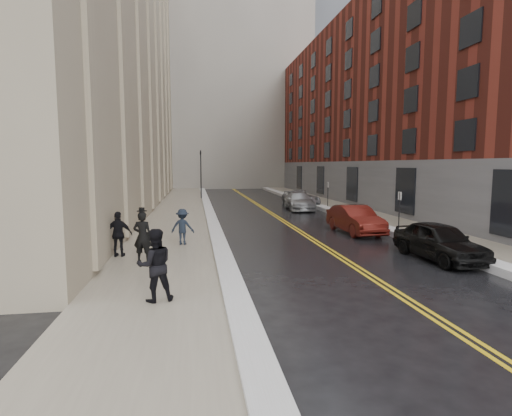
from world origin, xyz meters
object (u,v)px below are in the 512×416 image
object	(u,v)px
pedestrian_main	(143,237)
car_silver_near	(299,201)
pedestrian_b	(183,227)
car_black	(439,241)
car_maroon	(355,219)
pedestrian_c	(119,234)
pedestrian_a	(155,265)
car_silver_far	(301,198)

from	to	relation	value
pedestrian_main	car_silver_near	bearing A→B (deg)	-109.60
pedestrian_b	car_black	bearing A→B (deg)	172.37
car_maroon	pedestrian_c	xyz separation A→B (m)	(-11.53, -4.52, 0.28)
car_black	car_silver_near	world-z (taller)	car_black
pedestrian_main	pedestrian_a	world-z (taller)	pedestrian_a
pedestrian_a	pedestrian_b	world-z (taller)	pedestrian_a
car_black	pedestrian_c	world-z (taller)	pedestrian_c
pedestrian_a	car_maroon	bearing A→B (deg)	-148.01
car_black	car_maroon	size ratio (longest dim) A/B	0.96
car_black	car_silver_near	xyz separation A→B (m)	(-0.94, 17.66, -0.02)
pedestrian_a	pedestrian_c	xyz separation A→B (m)	(-1.89, 5.43, -0.08)
pedestrian_b	pedestrian_c	bearing A→B (deg)	53.81
car_silver_near	pedestrian_a	bearing A→B (deg)	-110.49
car_black	pedestrian_a	size ratio (longest dim) A/B	2.28
car_maroon	pedestrian_a	world-z (taller)	pedestrian_a
car_silver_far	pedestrian_a	xyz separation A→B (m)	(-10.49, -24.29, 0.41)
car_silver_far	pedestrian_a	bearing A→B (deg)	-117.23
car_silver_far	pedestrian_c	bearing A→B (deg)	-127.15
car_maroon	pedestrian_c	bearing A→B (deg)	-161.69
pedestrian_main	car_black	bearing A→B (deg)	-172.03
car_silver_near	pedestrian_c	world-z (taller)	pedestrian_c
car_silver_far	pedestrian_main	distance (m)	22.90
pedestrian_main	pedestrian_c	size ratio (longest dim) A/B	1.07
car_silver_near	pedestrian_b	world-z (taller)	pedestrian_b
car_silver_near	pedestrian_b	xyz separation A→B (m)	(-9.02, -13.82, 0.23)
pedestrian_b	car_silver_far	bearing A→B (deg)	-107.26
car_maroon	pedestrian_a	distance (m)	13.86
car_silver_far	pedestrian_c	xyz separation A→B (m)	(-12.38, -18.86, 0.33)
car_black	pedestrian_b	bearing A→B (deg)	155.98
pedestrian_a	pedestrian_main	bearing A→B (deg)	-92.82
car_black	pedestrian_main	xyz separation A→B (m)	(-11.32, 0.80, 0.35)
pedestrian_a	car_black	bearing A→B (deg)	-174.87
car_silver_far	pedestrian_c	world-z (taller)	pedestrian_c
car_silver_near	pedestrian_c	distance (m)	19.52
car_silver_far	pedestrian_b	xyz separation A→B (m)	(-10.00, -16.84, 0.25)
car_black	car_maroon	distance (m)	6.39
car_maroon	car_silver_far	world-z (taller)	car_maroon
pedestrian_a	car_silver_near	bearing A→B (deg)	-127.99
pedestrian_main	pedestrian_b	world-z (taller)	pedestrian_main
car_black	pedestrian_a	bearing A→B (deg)	-163.91
car_black	pedestrian_a	xyz separation A→B (m)	(-10.46, -3.61, 0.36)
car_silver_near	pedestrian_main	world-z (taller)	pedestrian_main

